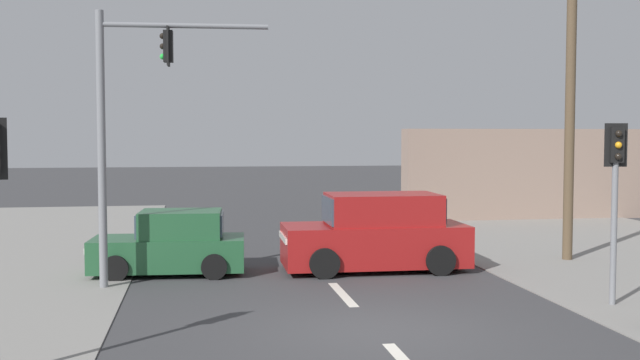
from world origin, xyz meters
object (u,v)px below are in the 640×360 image
object	(u,v)px
utility_pole_midground_right	(571,78)
traffic_signal_mast	(127,112)
hatchback_oncoming_near	(172,245)
suv_receding_far	(377,235)
pedestal_signal_right_kerb	(615,182)

from	to	relation	value
utility_pole_midground_right	traffic_signal_mast	distance (m)	11.43
traffic_signal_mast	hatchback_oncoming_near	distance (m)	3.57
utility_pole_midground_right	traffic_signal_mast	size ratio (longest dim) A/B	1.54
suv_receding_far	hatchback_oncoming_near	xyz separation A→B (m)	(-4.97, 0.27, -0.18)
utility_pole_midground_right	hatchback_oncoming_near	bearing A→B (deg)	-178.04
traffic_signal_mast	hatchback_oncoming_near	xyz separation A→B (m)	(0.88, 1.48, -3.13)
pedestal_signal_right_kerb	suv_receding_far	distance (m)	6.02
utility_pole_midground_right	hatchback_oncoming_near	size ratio (longest dim) A/B	2.47
traffic_signal_mast	suv_receding_far	bearing A→B (deg)	11.71
suv_receding_far	hatchback_oncoming_near	bearing A→B (deg)	176.92
suv_receding_far	utility_pole_midground_right	bearing A→B (deg)	6.58
traffic_signal_mast	suv_receding_far	distance (m)	6.66
utility_pole_midground_right	pedestal_signal_right_kerb	world-z (taller)	utility_pole_midground_right
traffic_signal_mast	pedestal_signal_right_kerb	size ratio (longest dim) A/B	1.69
traffic_signal_mast	pedestal_signal_right_kerb	world-z (taller)	traffic_signal_mast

